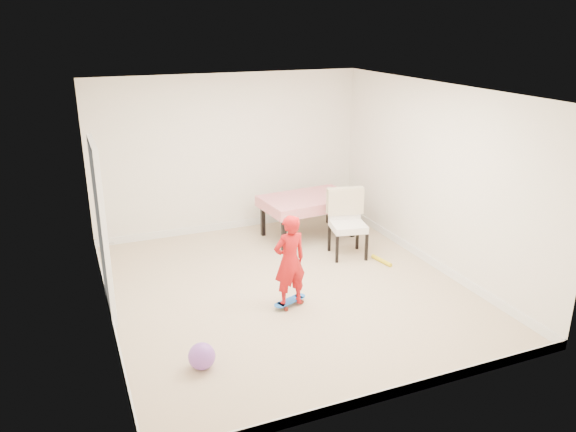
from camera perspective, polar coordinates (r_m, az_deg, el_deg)
name	(u,v)px	position (r m, az deg, el deg)	size (l,w,h in m)	color
ground	(287,289)	(7.52, -0.13, -7.41)	(5.00, 5.00, 0.00)	tan
ceiling	(287,92)	(6.77, -0.14, 12.50)	(4.50, 5.00, 0.04)	white
wall_back	(230,154)	(9.30, -5.96, 6.27)	(4.50, 0.04, 2.60)	white
wall_front	(395,274)	(4.98, 10.78, -5.80)	(4.50, 0.04, 2.60)	white
wall_left	(101,218)	(6.57, -18.45, -0.21)	(0.04, 5.00, 2.60)	white
wall_right	(434,178)	(8.11, 14.64, 3.80)	(0.04, 5.00, 2.60)	white
door	(102,232)	(6.94, -18.36, -1.58)	(0.10, 0.94, 2.11)	white
baseboard_back	(232,225)	(9.66, -5.72, -0.90)	(4.50, 0.02, 0.12)	white
baseboard_front	(387,394)	(5.61, 10.01, -17.40)	(4.50, 0.02, 0.12)	white
baseboard_left	(112,317)	(7.06, -17.46, -9.75)	(0.02, 5.00, 0.12)	white
baseboard_right	(428,259)	(8.52, 14.00, -4.25)	(0.02, 5.00, 0.12)	white
dining_table	(308,216)	(9.18, 2.02, -0.05)	(1.46, 0.92, 0.68)	red
dining_chair	(348,224)	(8.40, 6.13, -0.83)	(0.55, 0.63, 1.01)	white
skateboard	(290,303)	(7.10, 0.20, -8.80)	(0.49, 0.18, 0.07)	blue
child	(290,263)	(6.84, 0.17, -4.84)	(0.43, 0.28, 1.17)	red
balloon	(202,356)	(5.96, -8.76, -13.90)	(0.28, 0.28, 0.28)	#8F51C4
foam_toy	(382,261)	(8.40, 9.48, -4.49)	(0.06, 0.06, 0.40)	yellow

